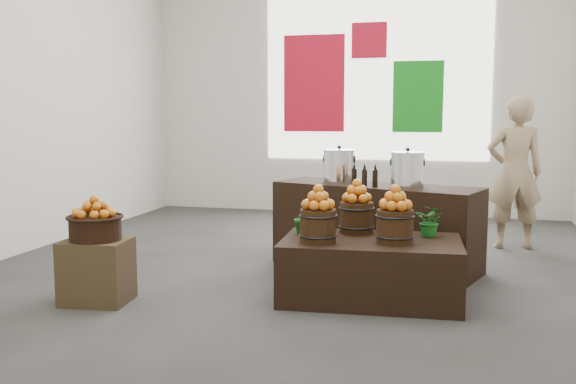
% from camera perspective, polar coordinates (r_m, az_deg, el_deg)
% --- Properties ---
extents(ground, '(7.00, 7.00, 0.00)m').
position_cam_1_polar(ground, '(6.17, 1.16, -6.74)').
color(ground, '#3C3C39').
rests_on(ground, ground).
extents(back_wall, '(6.00, 0.04, 4.00)m').
position_cam_1_polar(back_wall, '(9.46, 5.99, 10.21)').
color(back_wall, beige).
rests_on(back_wall, ground).
extents(back_opening, '(3.20, 0.02, 2.40)m').
position_cam_1_polar(back_opening, '(9.40, 7.81, 10.20)').
color(back_opening, white).
rests_on(back_opening, back_wall).
extents(deco_red_left, '(0.90, 0.04, 1.40)m').
position_cam_1_polar(deco_red_left, '(9.52, 2.33, 9.61)').
color(deco_red_left, '#B80E25').
rests_on(deco_red_left, back_wall).
extents(deco_green_right, '(0.70, 0.04, 1.00)m').
position_cam_1_polar(deco_green_right, '(9.33, 11.48, 8.30)').
color(deco_green_right, '#138018').
rests_on(deco_green_right, back_wall).
extents(deco_red_upper, '(0.50, 0.04, 0.50)m').
position_cam_1_polar(deco_red_upper, '(9.44, 7.24, 13.24)').
color(deco_red_upper, '#B80E25').
rests_on(deco_red_upper, back_wall).
extents(crate, '(0.53, 0.45, 0.49)m').
position_cam_1_polar(crate, '(5.24, -16.63, -6.76)').
color(crate, '#4F4025').
rests_on(crate, ground).
extents(wicker_basket, '(0.40, 0.40, 0.18)m').
position_cam_1_polar(wicker_basket, '(5.17, -16.76, -3.13)').
color(wicker_basket, black).
rests_on(wicker_basket, crate).
extents(apples_in_basket, '(0.31, 0.31, 0.17)m').
position_cam_1_polar(apples_in_basket, '(5.15, -16.82, -1.23)').
color(apples_in_basket, '#A40E05').
rests_on(apples_in_basket, wicker_basket).
extents(display_table, '(1.44, 0.93, 0.48)m').
position_cam_1_polar(display_table, '(5.15, 7.37, -6.84)').
color(display_table, black).
rests_on(display_table, ground).
extents(apple_bucket_front_left, '(0.28, 0.28, 0.26)m').
position_cam_1_polar(apple_bucket_front_left, '(4.92, 2.69, -3.04)').
color(apple_bucket_front_left, '#34200E').
rests_on(apple_bucket_front_left, display_table).
extents(apples_in_bucket_front_left, '(0.21, 0.21, 0.19)m').
position_cam_1_polar(apples_in_bucket_front_left, '(4.89, 2.71, -0.48)').
color(apples_in_bucket_front_left, '#A40E05').
rests_on(apples_in_bucket_front_left, apple_bucket_front_left).
extents(apple_bucket_front_right, '(0.28, 0.28, 0.26)m').
position_cam_1_polar(apple_bucket_front_right, '(4.96, 9.47, -3.05)').
color(apple_bucket_front_right, '#34200E').
rests_on(apple_bucket_front_right, display_table).
extents(apples_in_bucket_front_right, '(0.21, 0.21, 0.19)m').
position_cam_1_polar(apples_in_bucket_front_right, '(4.92, 9.52, -0.51)').
color(apples_in_bucket_front_right, '#A40E05').
rests_on(apples_in_bucket_front_right, apple_bucket_front_right).
extents(apple_bucket_rear, '(0.28, 0.28, 0.26)m').
position_cam_1_polar(apple_bucket_rear, '(5.33, 6.11, -2.29)').
color(apple_bucket_rear, '#34200E').
rests_on(apple_bucket_rear, display_table).
extents(apples_in_bucket_rear, '(0.21, 0.21, 0.19)m').
position_cam_1_polar(apples_in_bucket_rear, '(5.30, 6.14, 0.08)').
color(apples_in_bucket_rear, '#A40E05').
rests_on(apples_in_bucket_rear, apple_bucket_rear).
extents(herb_garnish_right, '(0.29, 0.27, 0.26)m').
position_cam_1_polar(herb_garnish_right, '(5.27, 12.56, -2.53)').
color(herb_garnish_right, '#135C19').
rests_on(herb_garnish_right, display_table).
extents(herb_garnish_left, '(0.19, 0.17, 0.28)m').
position_cam_1_polar(herb_garnish_left, '(5.28, 1.38, -2.23)').
color(herb_garnish_left, '#135C19').
rests_on(herb_garnish_left, display_table).
extents(counter, '(2.05, 1.22, 0.80)m').
position_cam_1_polar(counter, '(6.17, 7.78, -3.03)').
color(counter, black).
rests_on(counter, ground).
extents(stock_pot_left, '(0.30, 0.30, 0.30)m').
position_cam_1_polar(stock_pot_left, '(6.28, 4.56, 2.24)').
color(stock_pot_left, silver).
rests_on(stock_pot_left, counter).
extents(stock_pot_center, '(0.30, 0.30, 0.30)m').
position_cam_1_polar(stock_pot_center, '(5.97, 10.55, 1.91)').
color(stock_pot_center, silver).
rests_on(stock_pot_center, counter).
extents(oil_cruets, '(0.22, 0.12, 0.22)m').
position_cam_1_polar(oil_cruets, '(5.93, 7.05, 1.54)').
color(oil_cruets, black).
rests_on(oil_cruets, counter).
extents(shopper, '(0.66, 0.50, 1.66)m').
position_cam_1_polar(shopper, '(7.35, 19.50, 1.62)').
color(shopper, '#977C5C').
rests_on(shopper, ground).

